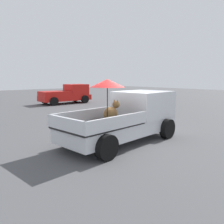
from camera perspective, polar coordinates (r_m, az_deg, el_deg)
ground_plane at (r=8.98m, az=2.20°, el=-7.46°), size 80.00×80.00×0.00m
pickup_truck_main at (r=9.11m, az=4.15°, el=-0.95°), size 5.19×2.60×2.41m
pickup_truck_red at (r=22.48m, az=-11.02°, el=4.34°), size 4.87×2.31×1.80m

